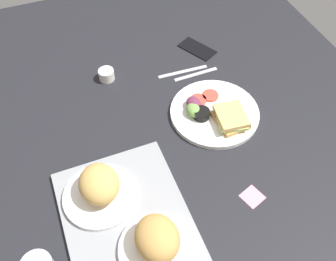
{
  "coord_description": "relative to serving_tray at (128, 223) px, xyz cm",
  "views": [
    {
      "loc": [
        -65.25,
        28.74,
        94.79
      ],
      "look_at": [
        2.0,
        3.0,
        4.0
      ],
      "focal_mm": 39.83,
      "sensor_mm": 36.0,
      "label": 1
    }
  ],
  "objects": [
    {
      "name": "ground_plane",
      "position": [
        21.65,
        -23.49,
        -2.3
      ],
      "size": [
        190.0,
        150.0,
        3.0
      ],
      "primitive_type": "cube",
      "color": "black"
    },
    {
      "name": "serving_tray",
      "position": [
        0.0,
        0.0,
        0.0
      ],
      "size": [
        45.38,
        33.52,
        1.6
      ],
      "primitive_type": "cube",
      "rotation": [
        0.0,
        0.0,
        0.01
      ],
      "color": "gray",
      "rests_on": "ground_plane"
    },
    {
      "name": "bread_plate_near",
      "position": [
        -9.48,
        -5.04,
        4.96
      ],
      "size": [
        20.39,
        20.39,
        10.16
      ],
      "color": "white",
      "rests_on": "serving_tray"
    },
    {
      "name": "bread_plate_far",
      "position": [
        10.44,
        4.59,
        4.87
      ],
      "size": [
        20.59,
        20.59,
        10.06
      ],
      "color": "white",
      "rests_on": "serving_tray"
    },
    {
      "name": "plate_with_salad",
      "position": [
        26.93,
        -38.28,
        0.86
      ],
      "size": [
        29.74,
        29.74,
        5.4
      ],
      "color": "white",
      "rests_on": "ground_plane"
    },
    {
      "name": "espresso_cup",
      "position": [
        57.11,
        -9.48,
        1.2
      ],
      "size": [
        5.6,
        5.6,
        4.0
      ],
      "primitive_type": "cylinder",
      "color": "silver",
      "rests_on": "ground_plane"
    },
    {
      "name": "fork",
      "position": [
        47.59,
        -40.69,
        -0.55
      ],
      "size": [
        1.8,
        17.03,
        0.5
      ],
      "primitive_type": "cube",
      "rotation": [
        0.0,
        0.0,
        1.59
      ],
      "color": "#B7B7BC",
      "rests_on": "ground_plane"
    },
    {
      "name": "knife",
      "position": [
        50.59,
        -36.69,
        -0.55
      ],
      "size": [
        2.19,
        19.04,
        0.5
      ],
      "primitive_type": "cube",
      "rotation": [
        0.0,
        0.0,
        1.53
      ],
      "color": "#B7B7BC",
      "rests_on": "ground_plane"
    },
    {
      "name": "cell_phone",
      "position": [
        60.66,
        -46.9,
        -0.4
      ],
      "size": [
        16.09,
        13.21,
        0.8
      ],
      "primitive_type": "cube",
      "rotation": [
        0.0,
        0.0,
        0.5
      ],
      "color": "black",
      "rests_on": "ground_plane"
    },
    {
      "name": "sticky_note",
      "position": [
        -4.49,
        -35.48,
        -0.74
      ],
      "size": [
        7.12,
        7.12,
        0.12
      ],
      "primitive_type": "cube",
      "rotation": [
        0.0,
        0.0,
        0.33
      ],
      "color": "pink",
      "rests_on": "ground_plane"
    }
  ]
}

